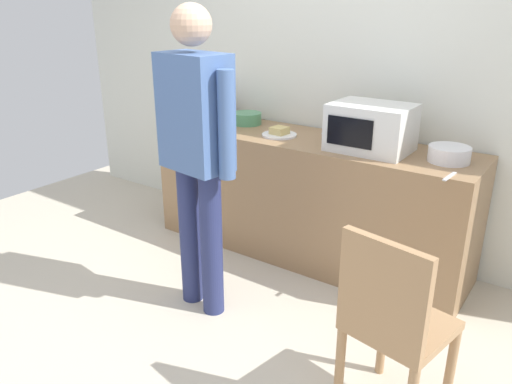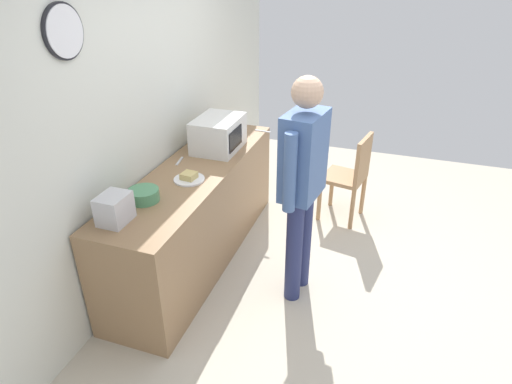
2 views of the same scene
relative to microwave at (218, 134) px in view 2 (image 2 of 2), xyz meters
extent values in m
plane|color=beige|center=(-0.42, -1.19, -1.05)|extent=(6.00, 6.00, 0.00)
cube|color=silver|center=(-0.42, 0.41, 0.25)|extent=(5.40, 0.10, 2.60)
cylinder|color=white|center=(-1.33, 0.35, 1.06)|extent=(0.30, 0.03, 0.30)
cylinder|color=black|center=(-1.33, 0.35, 1.06)|extent=(0.32, 0.02, 0.32)
cube|color=#93704C|center=(-0.47, 0.03, -0.60)|extent=(2.36, 0.62, 0.90)
cube|color=silver|center=(0.00, 0.00, 0.00)|extent=(0.50, 0.38, 0.30)
cube|color=black|center=(-0.06, -0.19, 0.00)|extent=(0.30, 0.01, 0.18)
cylinder|color=white|center=(-0.67, -0.03, -0.14)|extent=(0.25, 0.25, 0.01)
cube|color=tan|center=(-0.67, -0.03, -0.11)|extent=(0.12, 0.12, 0.05)
cylinder|color=#4C8E60|center=(-1.08, 0.14, -0.10)|extent=(0.23, 0.23, 0.09)
cylinder|color=white|center=(0.49, 0.04, -0.10)|extent=(0.25, 0.25, 0.09)
cube|color=silver|center=(-1.40, 0.16, -0.05)|extent=(0.22, 0.18, 0.20)
cube|color=silver|center=(-0.37, 0.22, -0.15)|extent=(0.17, 0.05, 0.01)
cube|color=silver|center=(0.57, -0.24, -0.15)|extent=(0.03, 0.17, 0.01)
cylinder|color=navy|center=(-0.54, -0.96, -0.59)|extent=(0.13, 0.13, 0.91)
cylinder|color=navy|center=(-0.74, -0.93, -0.59)|extent=(0.13, 0.13, 0.91)
cube|color=#47669E|center=(-0.64, -0.94, 0.18)|extent=(0.43, 0.29, 0.64)
cylinder|color=#47669E|center=(-0.39, -0.98, 0.15)|extent=(0.09, 0.09, 0.58)
cylinder|color=#47669E|center=(-0.89, -0.91, 0.15)|extent=(0.09, 0.09, 0.58)
sphere|color=#D1A889|center=(-0.64, -0.94, 0.64)|extent=(0.22, 0.22, 0.22)
cylinder|color=#A87F56|center=(0.86, -0.96, -0.82)|extent=(0.04, 0.04, 0.45)
cylinder|color=#A87F56|center=(0.51, -0.89, -0.82)|extent=(0.04, 0.04, 0.45)
cylinder|color=#A87F56|center=(0.80, -1.31, -0.82)|extent=(0.04, 0.04, 0.45)
cylinder|color=#A87F56|center=(0.45, -1.24, -0.82)|extent=(0.04, 0.04, 0.45)
cube|color=#A87F56|center=(0.66, -1.10, -0.58)|extent=(0.47, 0.47, 0.04)
cube|color=#A87F56|center=(0.62, -1.28, -0.33)|extent=(0.40, 0.12, 0.45)
camera|label=1|loc=(1.20, -2.98, 0.76)|focal=35.18mm
camera|label=2|loc=(-3.47, -1.54, 1.43)|focal=30.64mm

